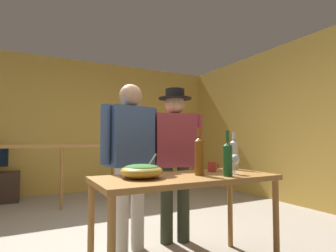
# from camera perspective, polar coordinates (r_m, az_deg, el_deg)

# --- Properties ---
(ground_plane) EXTENTS (8.18, 8.18, 0.00)m
(ground_plane) POSITION_cam_1_polar(r_m,az_deg,el_deg) (2.92, -10.30, -24.10)
(ground_plane) COLOR #9E9384
(back_wall) EXTENTS (6.19, 0.10, 2.70)m
(back_wall) POSITION_cam_1_polar(r_m,az_deg,el_deg) (5.81, -19.46, 0.11)
(back_wall) COLOR gold
(back_wall) RESTS_ON ground_plane
(side_wall_right) EXTENTS (0.10, 4.72, 2.70)m
(side_wall_right) POSITION_cam_1_polar(r_m,az_deg,el_deg) (5.29, 20.25, 0.41)
(side_wall_right) COLOR gold
(side_wall_right) RESTS_ON ground_plane
(stair_railing) EXTENTS (3.42, 0.10, 1.04)m
(stair_railing) POSITION_cam_1_polar(r_m,az_deg,el_deg) (4.42, -25.26, -7.65)
(stair_railing) COLOR #9E6B33
(stair_railing) RESTS_ON ground_plane
(serving_table) EXTENTS (1.45, 0.64, 0.77)m
(serving_table) POSITION_cam_1_polar(r_m,az_deg,el_deg) (2.20, 3.91, -12.60)
(serving_table) COLOR #9E6B33
(serving_table) RESTS_ON ground_plane
(salad_bowl) EXTENTS (0.31, 0.31, 0.18)m
(salad_bowl) POSITION_cam_1_polar(r_m,az_deg,el_deg) (2.03, -5.58, -9.33)
(salad_bowl) COLOR gold
(salad_bowl) RESTS_ON serving_table
(wine_glass) EXTENTS (0.08, 0.08, 0.17)m
(wine_glass) POSITION_cam_1_polar(r_m,az_deg,el_deg) (2.31, 13.94, -7.07)
(wine_glass) COLOR silver
(wine_glass) RESTS_ON serving_table
(wine_bottle_amber) EXTENTS (0.08, 0.08, 0.39)m
(wine_bottle_amber) POSITION_cam_1_polar(r_m,az_deg,el_deg) (2.20, 6.68, -6.14)
(wine_bottle_amber) COLOR brown
(wine_bottle_amber) RESTS_ON serving_table
(wine_bottle_green) EXTENTS (0.07, 0.07, 0.36)m
(wine_bottle_green) POSITION_cam_1_polar(r_m,az_deg,el_deg) (2.18, 12.52, -6.62)
(wine_bottle_green) COLOR #1E5628
(wine_bottle_green) RESTS_ON serving_table
(wine_bottle_clear) EXTENTS (0.07, 0.07, 0.36)m
(wine_bottle_clear) POSITION_cam_1_polar(r_m,az_deg,el_deg) (2.68, 13.79, -5.73)
(wine_bottle_clear) COLOR silver
(wine_bottle_clear) RESTS_ON serving_table
(mug_red) EXTENTS (0.11, 0.07, 0.09)m
(mug_red) POSITION_cam_1_polar(r_m,az_deg,el_deg) (2.46, 9.37, -8.52)
(mug_red) COLOR #B7332D
(mug_red) RESTS_ON serving_table
(person_standing_left) EXTENTS (0.61, 0.32, 1.60)m
(person_standing_left) POSITION_cam_1_polar(r_m,az_deg,el_deg) (2.63, -8.01, -5.20)
(person_standing_left) COLOR beige
(person_standing_left) RESTS_ON ground_plane
(person_standing_right) EXTENTS (0.60, 0.35, 1.59)m
(person_standing_right) POSITION_cam_1_polar(r_m,az_deg,el_deg) (2.84, 1.48, -5.17)
(person_standing_right) COLOR #2D3323
(person_standing_right) RESTS_ON ground_plane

